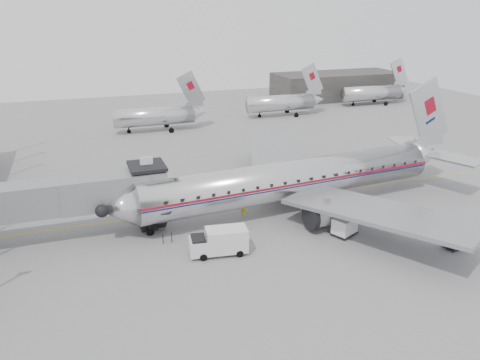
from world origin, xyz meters
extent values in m
plane|color=slate|center=(0.00, 0.00, 0.00)|extent=(160.00, 160.00, 0.00)
cube|color=#32302E|center=(45.00, 60.00, 3.00)|extent=(30.00, 12.00, 6.00)
cube|color=gold|center=(3.00, 6.00, 0.01)|extent=(60.00, 0.15, 0.01)
cube|color=slate|center=(-22.00, 3.60, 4.30)|extent=(12.00, 2.80, 3.00)
cube|color=slate|center=(-13.00, 3.60, 4.30)|extent=(8.00, 3.00, 3.10)
cube|color=slate|center=(-9.00, 4.00, 4.30)|extent=(3.20, 3.60, 3.20)
cube|color=black|center=(-9.00, 4.00, 6.20)|extent=(3.40, 3.80, 0.30)
cube|color=white|center=(-9.00, 4.00, 6.70)|extent=(1.20, 0.15, 0.80)
cylinder|color=black|center=(-9.30, 3.60, 1.40)|extent=(0.56, 0.56, 2.80)
cube|color=black|center=(-9.30, 3.60, 0.35)|extent=(1.60, 2.20, 0.70)
cylinder|color=black|center=(-9.30, 2.60, 0.30)|extent=(0.30, 0.60, 0.60)
cylinder|color=black|center=(-9.30, 4.60, 0.30)|extent=(0.30, 0.60, 0.60)
cube|color=black|center=(-8.20, 1.30, 1.50)|extent=(0.90, 3.20, 2.90)
cylinder|color=silver|center=(-2.00, 42.00, 2.60)|extent=(14.00, 3.20, 3.20)
cube|color=silver|center=(4.80, 42.00, 7.00)|extent=(5.17, 0.26, 6.52)
cylinder|color=black|center=(-6.50, 42.00, 0.50)|extent=(0.24, 0.24, 1.00)
cylinder|color=silver|center=(24.00, 46.00, 2.60)|extent=(14.00, 3.20, 3.20)
cube|color=silver|center=(30.80, 46.00, 7.00)|extent=(5.17, 0.26, 6.52)
cylinder|color=black|center=(19.50, 46.00, 0.50)|extent=(0.24, 0.24, 1.00)
cylinder|color=silver|center=(48.00, 50.00, 2.60)|extent=(14.00, 3.20, 3.20)
cube|color=silver|center=(54.80, 50.00, 7.00)|extent=(5.17, 0.26, 6.52)
cylinder|color=black|center=(43.50, 50.00, 0.50)|extent=(0.24, 0.24, 1.00)
cylinder|color=silver|center=(5.96, 3.00, 3.31)|extent=(33.34, 6.88, 4.08)
cone|color=silver|center=(-12.19, 1.46, 3.31)|extent=(3.65, 4.35, 4.08)
cone|color=silver|center=(24.43, 4.57, 3.75)|extent=(4.73, 4.24, 3.88)
cube|color=maroon|center=(5.96, 3.00, 3.59)|extent=(33.34, 6.93, 0.20)
cube|color=#091550|center=(5.96, 3.00, 3.33)|extent=(33.34, 6.93, 0.11)
cube|color=silver|center=(24.10, 4.54, 8.83)|extent=(6.78, 0.90, 8.48)
cube|color=gray|center=(8.42, 13.18, 2.98)|extent=(11.52, 18.67, 1.31)
cube|color=gray|center=(10.10, -6.62, 2.98)|extent=(13.84, 18.39, 1.31)
cylinder|color=gray|center=(6.02, 8.77, 1.60)|extent=(3.94, 2.63, 2.32)
cylinder|color=gray|center=(7.00, -2.67, 1.60)|extent=(3.94, 2.63, 2.32)
cylinder|color=black|center=(-9.44, 1.69, 0.72)|extent=(0.22, 0.22, 1.43)
cylinder|color=black|center=(7.92, 6.05, 0.77)|extent=(0.29, 0.29, 1.55)
cylinder|color=black|center=(7.92, 6.05, 0.50)|extent=(1.13, 0.48, 1.10)
cylinder|color=black|center=(8.40, 0.33, 0.77)|extent=(0.29, 0.29, 1.55)
cylinder|color=black|center=(8.40, 0.33, 0.50)|extent=(1.13, 0.48, 1.10)
cube|color=silver|center=(-3.64, -4.04, 1.34)|extent=(3.80, 2.44, 2.08)
cube|color=silver|center=(-6.10, -3.70, 0.94)|extent=(1.82, 2.08, 1.39)
cube|color=black|center=(-6.10, -3.70, 1.54)|extent=(1.41, 1.83, 0.59)
cylinder|color=black|center=(-5.92, -4.63, 0.32)|extent=(0.66, 0.33, 0.63)
cylinder|color=black|center=(-5.68, -2.86, 0.32)|extent=(0.66, 0.33, 0.63)
cylinder|color=black|center=(-2.78, -5.05, 0.32)|extent=(0.66, 0.33, 0.63)
cylinder|color=black|center=(-2.54, -3.28, 0.32)|extent=(0.66, 0.33, 0.63)
cube|color=#100E39|center=(16.08, -10.00, 0.86)|extent=(1.91, 1.49, 1.27)
cube|color=black|center=(16.08, -10.00, 0.18)|extent=(2.00, 1.58, 0.11)
cylinder|color=black|center=(15.40, -10.60, 0.14)|extent=(0.28, 0.13, 0.27)
cylinder|color=black|center=(16.84, -10.49, 0.14)|extent=(0.28, 0.13, 0.27)
cylinder|color=black|center=(15.32, -9.51, 0.14)|extent=(0.28, 0.13, 0.27)
cylinder|color=black|center=(16.76, -9.40, 0.14)|extent=(0.28, 0.13, 0.27)
cube|color=silver|center=(8.00, -4.42, 1.02)|extent=(2.61, 2.35, 1.50)
cube|color=black|center=(8.00, -4.42, 0.21)|extent=(2.75, 2.49, 0.13)
cylinder|color=black|center=(7.49, -5.36, 0.16)|extent=(0.34, 0.25, 0.32)
cylinder|color=black|center=(9.04, -4.65, 0.16)|extent=(0.34, 0.25, 0.32)
cylinder|color=black|center=(6.96, -4.19, 0.16)|extent=(0.34, 0.25, 0.32)
cylinder|color=black|center=(8.51, -3.48, 0.16)|extent=(0.34, 0.25, 0.32)
imported|color=gold|center=(0.47, 3.00, 0.85)|extent=(0.64, 0.44, 1.70)
camera|label=1|loc=(-14.77, -38.87, 20.30)|focal=35.00mm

